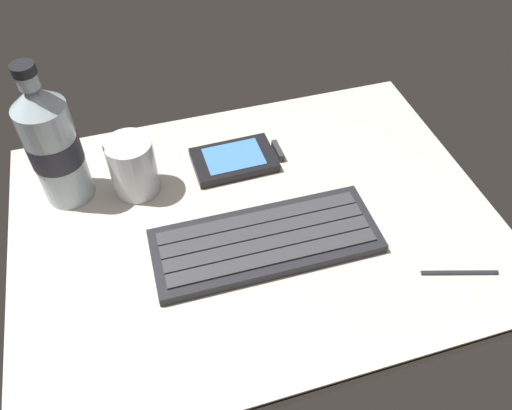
% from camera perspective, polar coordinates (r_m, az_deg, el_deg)
% --- Properties ---
extents(ground_plane, '(0.64, 0.48, 0.03)m').
position_cam_1_polar(ground_plane, '(0.69, 0.05, -2.34)').
color(ground_plane, beige).
extents(keyboard, '(0.29, 0.11, 0.02)m').
position_cam_1_polar(keyboard, '(0.65, 0.76, -4.08)').
color(keyboard, '#232328').
rests_on(keyboard, ground_plane).
extents(handheld_device, '(0.13, 0.08, 0.02)m').
position_cam_1_polar(handheld_device, '(0.76, -2.01, 5.17)').
color(handheld_device, black).
rests_on(handheld_device, ground_plane).
extents(juice_cup, '(0.06, 0.06, 0.09)m').
position_cam_1_polar(juice_cup, '(0.72, -13.56, 3.99)').
color(juice_cup, silver).
rests_on(juice_cup, ground_plane).
extents(water_bottle, '(0.07, 0.07, 0.21)m').
position_cam_1_polar(water_bottle, '(0.71, -21.79, 6.27)').
color(water_bottle, silver).
rests_on(water_bottle, ground_plane).
extents(stylus_pen, '(0.09, 0.03, 0.01)m').
position_cam_1_polar(stylus_pen, '(0.68, 21.87, -6.93)').
color(stylus_pen, '#26262B').
rests_on(stylus_pen, ground_plane).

